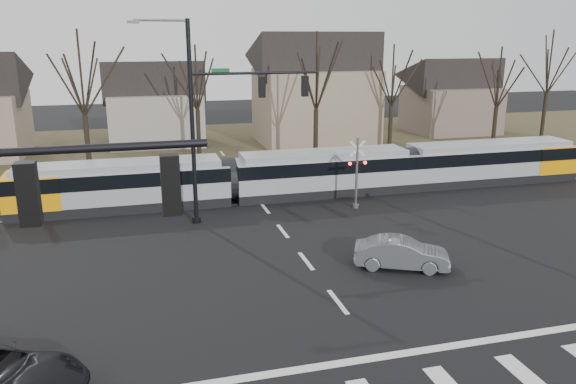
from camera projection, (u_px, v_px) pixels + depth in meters
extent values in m
plane|color=black|center=(358.00, 328.00, 18.66)|extent=(140.00, 140.00, 0.00)
cube|color=#38331E|center=(219.00, 149.00, 48.42)|extent=(140.00, 28.00, 0.01)
cube|color=silver|center=(531.00, 380.00, 15.84)|extent=(0.60, 2.60, 0.01)
cube|color=silver|center=(381.00, 357.00, 16.98)|extent=(28.00, 0.35, 0.01)
cube|color=silver|center=(338.00, 302.00, 20.51)|extent=(0.18, 2.00, 0.01)
cube|color=silver|center=(306.00, 261.00, 24.24)|extent=(0.18, 2.00, 0.01)
cube|color=silver|center=(283.00, 231.00, 27.96)|extent=(0.18, 2.00, 0.01)
cube|color=silver|center=(265.00, 208.00, 31.68)|extent=(0.18, 2.00, 0.01)
cube|color=silver|center=(251.00, 190.00, 35.40)|extent=(0.18, 2.00, 0.01)
cube|color=silver|center=(240.00, 176.00, 39.12)|extent=(0.18, 2.00, 0.01)
cube|color=silver|center=(230.00, 163.00, 42.84)|extent=(0.18, 2.00, 0.01)
cube|color=silver|center=(222.00, 153.00, 46.56)|extent=(0.18, 2.00, 0.01)
cube|color=#59595E|center=(261.00, 202.00, 32.69)|extent=(90.00, 0.12, 0.06)
cube|color=#59595E|center=(256.00, 196.00, 34.00)|extent=(90.00, 0.12, 0.06)
cube|color=gray|center=(121.00, 186.00, 31.24)|extent=(11.93, 2.57, 2.68)
cube|color=black|center=(120.00, 176.00, 31.09)|extent=(11.95, 2.61, 0.78)
cube|color=#FFA207|center=(34.00, 190.00, 30.08)|extent=(2.94, 2.63, 1.79)
cube|color=gray|center=(324.00, 173.00, 34.23)|extent=(11.02, 2.57, 2.68)
cube|color=black|center=(324.00, 164.00, 34.09)|extent=(11.04, 2.61, 0.78)
cube|color=gray|center=(489.00, 162.00, 37.11)|extent=(11.93, 2.57, 2.68)
cube|color=black|center=(489.00, 154.00, 36.97)|extent=(11.95, 2.61, 0.78)
cube|color=#FFA207|center=(546.00, 157.00, 38.22)|extent=(2.94, 2.63, 1.79)
imported|color=#585D60|center=(402.00, 253.00, 23.39)|extent=(4.32, 4.94, 1.29)
cylinder|color=black|center=(1.00, 153.00, 8.84)|extent=(6.50, 0.14, 0.14)
cube|color=black|center=(28.00, 194.00, 9.11)|extent=(0.32, 0.32, 1.05)
sphere|color=#FF0C07|center=(26.00, 174.00, 9.02)|extent=(0.22, 0.22, 0.22)
cube|color=black|center=(171.00, 185.00, 9.68)|extent=(0.32, 0.32, 1.05)
sphere|color=#FF0C07|center=(170.00, 166.00, 9.60)|extent=(0.22, 0.22, 0.22)
cylinder|color=black|center=(192.00, 125.00, 27.92)|extent=(0.22, 0.22, 10.20)
cylinder|color=black|center=(197.00, 220.00, 29.24)|extent=(0.44, 0.44, 0.30)
cylinder|color=black|center=(255.00, 73.00, 28.06)|extent=(6.50, 0.14, 0.14)
cube|color=#0C5926|center=(220.00, 71.00, 27.58)|extent=(0.90, 0.03, 0.22)
cube|color=black|center=(262.00, 87.00, 28.33)|extent=(0.32, 0.32, 1.05)
sphere|color=#FF0C07|center=(262.00, 80.00, 28.24)|extent=(0.22, 0.22, 0.22)
cube|color=black|center=(305.00, 86.00, 28.90)|extent=(0.32, 0.32, 1.05)
sphere|color=#FF0C07|center=(305.00, 80.00, 28.81)|extent=(0.22, 0.22, 0.22)
cube|color=#59595B|center=(133.00, 22.00, 25.97)|extent=(0.55, 0.22, 0.14)
cylinder|color=#59595B|center=(357.00, 173.00, 31.28)|extent=(0.14, 0.14, 4.00)
cylinder|color=#59595B|center=(356.00, 206.00, 31.79)|extent=(0.36, 0.36, 0.20)
cube|color=silver|center=(358.00, 149.00, 30.91)|extent=(0.95, 0.04, 0.95)
cube|color=silver|center=(358.00, 149.00, 30.91)|extent=(0.95, 0.04, 0.95)
cube|color=black|center=(357.00, 163.00, 31.12)|extent=(1.00, 0.10, 0.12)
sphere|color=#FF0C07|center=(350.00, 164.00, 30.94)|extent=(0.18, 0.18, 0.18)
sphere|color=#FF0C07|center=(365.00, 163.00, 31.16)|extent=(0.18, 0.18, 0.18)
cube|color=gray|center=(156.00, 119.00, 50.29)|extent=(8.00, 7.00, 4.50)
cube|color=gray|center=(315.00, 107.00, 50.74)|extent=(10.00, 8.00, 6.50)
cube|color=brown|center=(450.00, 110.00, 56.64)|extent=(8.00, 7.00, 4.50)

